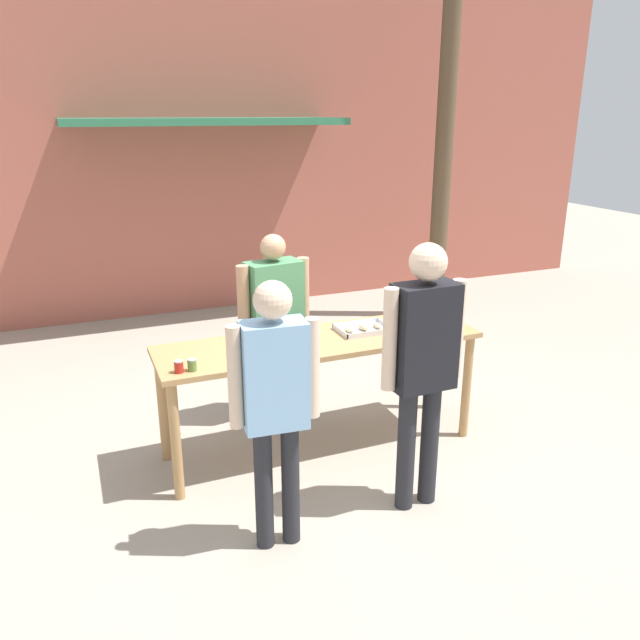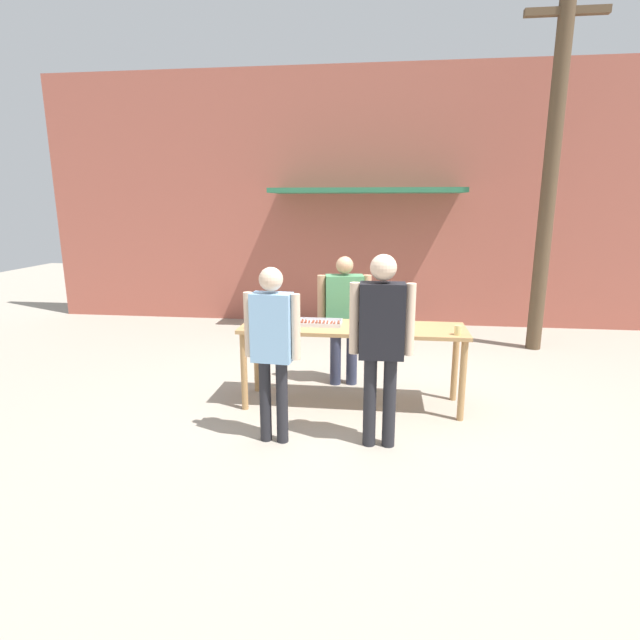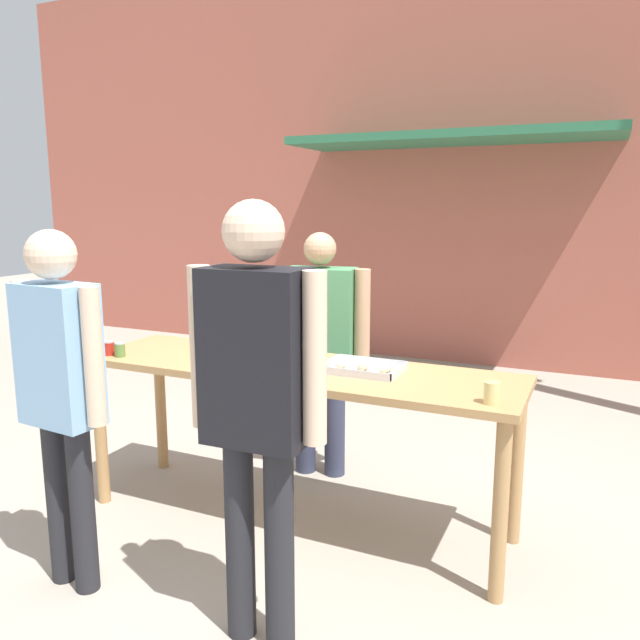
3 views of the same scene
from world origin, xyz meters
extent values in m
plane|color=#A39989|center=(0.00, 0.00, 0.00)|extent=(24.00, 24.00, 0.00)
cube|color=#A85647|center=(0.00, 4.00, 2.25)|extent=(12.00, 0.12, 4.50)
cube|color=#2D704C|center=(0.00, 3.45, 2.40)|extent=(3.20, 1.00, 0.08)
cube|color=tan|center=(0.00, 0.00, 0.88)|extent=(2.42, 0.68, 0.04)
cylinder|color=tan|center=(-1.15, -0.28, 0.43)|extent=(0.07, 0.07, 0.86)
cylinder|color=tan|center=(1.15, -0.28, 0.43)|extent=(0.07, 0.07, 0.86)
cylinder|color=tan|center=(-1.15, 0.28, 0.43)|extent=(0.07, 0.07, 0.86)
cylinder|color=tan|center=(1.15, 0.28, 0.43)|extent=(0.07, 0.07, 0.86)
cube|color=silver|center=(-0.36, 0.04, 0.90)|extent=(0.48, 0.29, 0.01)
cube|color=silver|center=(-0.36, -0.10, 0.93)|extent=(0.48, 0.01, 0.03)
cube|color=silver|center=(-0.36, 0.19, 0.93)|extent=(0.48, 0.01, 0.03)
cube|color=silver|center=(-0.59, 0.04, 0.93)|extent=(0.01, 0.29, 0.03)
cube|color=silver|center=(-0.13, 0.04, 0.93)|extent=(0.01, 0.29, 0.03)
cylinder|color=brown|center=(-0.56, 0.05, 0.92)|extent=(0.04, 0.15, 0.03)
cylinder|color=brown|center=(-0.52, 0.05, 0.92)|extent=(0.04, 0.11, 0.03)
cylinder|color=brown|center=(-0.48, 0.04, 0.92)|extent=(0.03, 0.12, 0.02)
cylinder|color=brown|center=(-0.44, 0.04, 0.92)|extent=(0.03, 0.13, 0.03)
cylinder|color=brown|center=(-0.40, 0.05, 0.92)|extent=(0.03, 0.12, 0.02)
cylinder|color=brown|center=(-0.36, 0.04, 0.92)|extent=(0.04, 0.14, 0.03)
cylinder|color=brown|center=(-0.32, 0.04, 0.92)|extent=(0.03, 0.12, 0.03)
cylinder|color=brown|center=(-0.28, 0.05, 0.92)|extent=(0.03, 0.14, 0.02)
cylinder|color=brown|center=(-0.24, 0.04, 0.92)|extent=(0.03, 0.15, 0.02)
cylinder|color=brown|center=(-0.20, 0.04, 0.92)|extent=(0.02, 0.12, 0.02)
cylinder|color=brown|center=(-0.16, 0.05, 0.92)|extent=(0.04, 0.15, 0.03)
cube|color=silver|center=(0.38, 0.04, 0.90)|extent=(0.40, 0.28, 0.01)
cube|color=silver|center=(0.38, -0.09, 0.93)|extent=(0.40, 0.01, 0.03)
cube|color=silver|center=(0.38, 0.18, 0.93)|extent=(0.40, 0.01, 0.03)
cube|color=silver|center=(0.18, 0.04, 0.93)|extent=(0.01, 0.28, 0.03)
cube|color=silver|center=(0.58, 0.04, 0.93)|extent=(0.01, 0.28, 0.03)
ellipsoid|color=#D6B77F|center=(0.26, 0.04, 0.93)|extent=(0.06, 0.10, 0.03)
ellipsoid|color=#D6B77F|center=(0.38, 0.04, 0.93)|extent=(0.07, 0.10, 0.04)
ellipsoid|color=#D6B77F|center=(0.50, 0.05, 0.93)|extent=(0.06, 0.11, 0.04)
cylinder|color=#B22319|center=(-1.08, -0.23, 0.94)|extent=(0.06, 0.06, 0.07)
cylinder|color=#B2B2B7|center=(-1.08, -0.23, 0.98)|extent=(0.06, 0.06, 0.01)
cylinder|color=#567A38|center=(-1.00, -0.24, 0.94)|extent=(0.06, 0.06, 0.07)
cylinder|color=#B2B2B7|center=(-1.00, -0.24, 0.98)|extent=(0.06, 0.06, 0.01)
cylinder|color=#DBC67A|center=(1.08, -0.23, 0.95)|extent=(0.07, 0.07, 0.10)
cylinder|color=#333851|center=(-0.24, 0.63, 0.38)|extent=(0.13, 0.13, 0.76)
cylinder|color=#333851|center=(-0.04, 0.66, 0.38)|extent=(0.13, 0.13, 0.76)
cube|color=#478456|center=(-0.14, 0.64, 1.06)|extent=(0.48, 0.31, 0.60)
sphere|color=tan|center=(-0.14, 0.64, 1.48)|extent=(0.21, 0.21, 0.21)
cylinder|color=tan|center=(-0.41, 0.60, 1.08)|extent=(0.10, 0.10, 0.57)
cylinder|color=tan|center=(0.13, 0.68, 1.08)|extent=(0.10, 0.10, 0.57)
cylinder|color=#232328|center=(-0.59, -0.97, 0.40)|extent=(0.11, 0.11, 0.79)
cylinder|color=#232328|center=(-0.75, -0.96, 0.40)|extent=(0.11, 0.11, 0.79)
cube|color=#84B2DB|center=(-0.67, -0.97, 1.11)|extent=(0.38, 0.23, 0.63)
sphere|color=beige|center=(-0.67, -0.97, 1.55)|extent=(0.22, 0.22, 0.22)
cylinder|color=beige|center=(-0.45, -0.98, 1.12)|extent=(0.08, 0.08, 0.60)
cylinder|color=beige|center=(-0.89, -0.95, 1.12)|extent=(0.08, 0.08, 0.60)
cylinder|color=#232328|center=(0.40, -0.93, 0.43)|extent=(0.12, 0.12, 0.85)
cylinder|color=#232328|center=(0.22, -0.93, 0.43)|extent=(0.12, 0.12, 0.85)
cube|color=black|center=(0.31, -0.93, 1.19)|extent=(0.40, 0.23, 0.68)
sphere|color=beige|center=(0.31, -0.93, 1.66)|extent=(0.23, 0.23, 0.23)
cylinder|color=beige|center=(0.55, -0.92, 1.21)|extent=(0.09, 0.09, 0.64)
cylinder|color=beige|center=(0.07, -0.94, 1.21)|extent=(0.09, 0.09, 0.64)
cylinder|color=brown|center=(2.66, 2.56, 2.67)|extent=(0.22, 0.22, 5.34)
cube|color=brown|center=(2.66, 2.56, 4.70)|extent=(1.10, 0.10, 0.10)
camera|label=1|loc=(-1.65, -4.02, 2.50)|focal=35.00mm
camera|label=2|loc=(0.30, -5.23, 2.20)|focal=28.00mm
camera|label=3|loc=(1.48, -2.91, 1.76)|focal=35.00mm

